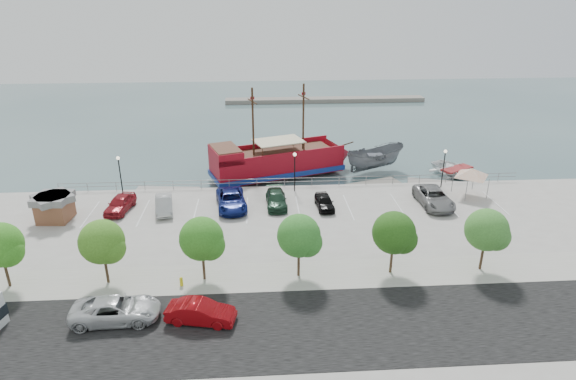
{
  "coord_description": "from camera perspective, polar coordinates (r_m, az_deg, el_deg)",
  "views": [
    {
      "loc": [
        -3.82,
        -40.76,
        19.83
      ],
      "look_at": [
        -1.0,
        2.0,
        2.0
      ],
      "focal_mm": 30.0,
      "sensor_mm": 36.0,
      "label": 1
    }
  ],
  "objects": [
    {
      "name": "dock_mid",
      "position": [
        55.45,
        9.46,
        0.45
      ],
      "size": [
        7.99,
        4.69,
        0.44
      ],
      "primitive_type": "cube",
      "rotation": [
        0.0,
        0.0,
        0.35
      ],
      "color": "slate",
      "rests_on": "ground"
    },
    {
      "name": "tree_a",
      "position": [
        39.25,
        -30.84,
        -5.79
      ],
      "size": [
        3.3,
        3.2,
        5.0
      ],
      "color": "#473321",
      "rests_on": "sidewalk"
    },
    {
      "name": "ground",
      "position": [
        45.93,
        1.41,
        -4.38
      ],
      "size": [
        160.0,
        160.0,
        0.0
      ],
      "primitive_type": "plane",
      "color": "#3A5458"
    },
    {
      "name": "seawall_railing",
      "position": [
        52.39,
        0.67,
        0.97
      ],
      "size": [
        50.0,
        0.06,
        1.0
      ],
      "color": "gray",
      "rests_on": "land_slab"
    },
    {
      "name": "canopy_tent",
      "position": [
        52.85,
        21.03,
        2.4
      ],
      "size": [
        4.73,
        4.73,
        3.38
      ],
      "rotation": [
        0.0,
        0.0,
        0.18
      ],
      "color": "slate",
      "rests_on": "land_slab"
    },
    {
      "name": "dock_east",
      "position": [
        57.9,
        17.51,
        0.63
      ],
      "size": [
        7.4,
        4.03,
        0.41
      ],
      "primitive_type": "cube",
      "rotation": [
        0.0,
        0.0,
        -0.3
      ],
      "color": "gray",
      "rests_on": "ground"
    },
    {
      "name": "street",
      "position": [
        31.95,
        4.07,
        -15.83
      ],
      "size": [
        100.0,
        8.0,
        0.04
      ],
      "primitive_type": "cube",
      "color": "black",
      "rests_on": "land_slab"
    },
    {
      "name": "tree_e",
      "position": [
        36.25,
        12.68,
        -5.14
      ],
      "size": [
        3.3,
        3.2,
        5.0
      ],
      "color": "#473321",
      "rests_on": "sidewalk"
    },
    {
      "name": "patrol_boat",
      "position": [
        60.15,
        10.26,
        3.49
      ],
      "size": [
        8.39,
        5.39,
        3.04
      ],
      "primitive_type": "imported",
      "rotation": [
        0.0,
        0.0,
        1.91
      ],
      "color": "slate",
      "rests_on": "ground"
    },
    {
      "name": "dock_west",
      "position": [
        55.0,
        -14.14,
        -0.16
      ],
      "size": [
        7.11,
        2.67,
        0.4
      ],
      "primitive_type": "cube",
      "rotation": [
        0.0,
        0.0,
        -0.1
      ],
      "color": "gray",
      "rests_on": "ground"
    },
    {
      "name": "street_van",
      "position": [
        33.84,
        -19.72,
        -13.2
      ],
      "size": [
        5.72,
        2.8,
        1.56
      ],
      "primitive_type": "imported",
      "rotation": [
        0.0,
        0.0,
        1.61
      ],
      "color": "#BCBEC0",
      "rests_on": "street"
    },
    {
      "name": "parked_car_c",
      "position": [
        47.47,
        -6.74,
        -1.18
      ],
      "size": [
        3.48,
        6.23,
        1.65
      ],
      "primitive_type": "imported",
      "rotation": [
        0.0,
        0.0,
        0.13
      ],
      "color": "navy",
      "rests_on": "land_slab"
    },
    {
      "name": "parked_car_a",
      "position": [
        49.22,
        -19.29,
        -1.53
      ],
      "size": [
        2.57,
        4.8,
        1.55
      ],
      "primitive_type": "imported",
      "rotation": [
        0.0,
        0.0,
        -0.17
      ],
      "color": "maroon",
      "rests_on": "land_slab"
    },
    {
      "name": "tree_c",
      "position": [
        35.09,
        -9.97,
        -5.9
      ],
      "size": [
        3.3,
        3.2,
        5.0
      ],
      "color": "#473321",
      "rests_on": "sidewalk"
    },
    {
      "name": "sidewalk",
      "position": [
        36.79,
        2.83,
        -10.03
      ],
      "size": [
        100.0,
        4.0,
        0.05
      ],
      "primitive_type": "cube",
      "color": "#9C988C",
      "rests_on": "land_slab"
    },
    {
      "name": "far_shore",
      "position": [
        98.88,
        4.42,
        10.61
      ],
      "size": [
        40.0,
        3.0,
        0.8
      ],
      "primitive_type": "cube",
      "color": "gray",
      "rests_on": "ground"
    },
    {
      "name": "tree_d",
      "position": [
        34.98,
        1.55,
        -5.62
      ],
      "size": [
        3.3,
        3.2,
        5.0
      ],
      "color": "#473321",
      "rests_on": "sidewalk"
    },
    {
      "name": "street_sedan",
      "position": [
        32.31,
        -10.31,
        -14.07
      ],
      "size": [
        4.68,
        2.39,
        1.47
      ],
      "primitive_type": "imported",
      "rotation": [
        0.0,
        0.0,
        1.38
      ],
      "color": "maroon",
      "rests_on": "street"
    },
    {
      "name": "shed",
      "position": [
        49.45,
        -25.96,
        -1.8
      ],
      "size": [
        3.26,
        3.26,
        2.49
      ],
      "rotation": [
        0.0,
        0.0,
        -0.08
      ],
      "color": "brown",
      "rests_on": "land_slab"
    },
    {
      "name": "parked_car_e",
      "position": [
        47.27,
        4.34,
        -1.39
      ],
      "size": [
        1.79,
        4.0,
        1.34
      ],
      "primitive_type": "imported",
      "rotation": [
        0.0,
        0.0,
        0.06
      ],
      "color": "black",
      "rests_on": "land_slab"
    },
    {
      "name": "parked_car_b",
      "position": [
        47.92,
        -14.48,
        -1.65
      ],
      "size": [
        2.31,
        4.68,
        1.48
      ],
      "primitive_type": "imported",
      "rotation": [
        0.0,
        0.0,
        0.17
      ],
      "color": "#ACACAC",
      "rests_on": "land_slab"
    },
    {
      "name": "pirate_ship",
      "position": [
        57.78,
        -0.09,
        3.49
      ],
      "size": [
        18.46,
        10.5,
        11.45
      ],
      "rotation": [
        0.0,
        0.0,
        0.34
      ],
      "color": "maroon",
      "rests_on": "ground"
    },
    {
      "name": "lamp_post_right",
      "position": [
        53.96,
        18.02,
        3.21
      ],
      "size": [
        0.36,
        0.36,
        4.28
      ],
      "color": "black",
      "rests_on": "land_slab"
    },
    {
      "name": "lamp_post_mid",
      "position": [
        50.33,
        0.8,
        2.98
      ],
      "size": [
        0.36,
        0.36,
        4.28
      ],
      "color": "black",
      "rests_on": "land_slab"
    },
    {
      "name": "tree_f",
      "position": [
        38.77,
        22.7,
        -4.55
      ],
      "size": [
        3.3,
        3.2,
        5.0
      ],
      "color": "#473321",
      "rests_on": "sidewalk"
    },
    {
      "name": "lamp_post_left",
      "position": [
        52.15,
        -19.34,
        2.38
      ],
      "size": [
        0.36,
        0.36,
        4.28
      ],
      "color": "black",
      "rests_on": "land_slab"
    },
    {
      "name": "speedboat",
      "position": [
        61.11,
        19.35,
        2.02
      ],
      "size": [
        7.28,
        8.03,
        1.36
      ],
      "primitive_type": "imported",
      "rotation": [
        0.0,
        0.0,
        0.5
      ],
      "color": "white",
      "rests_on": "ground"
    },
    {
      "name": "parked_car_d",
      "position": [
        47.6,
        -1.41,
        -1.11
      ],
      "size": [
        2.12,
        4.9,
        1.4
      ],
      "primitive_type": "imported",
      "rotation": [
        0.0,
        0.0,
        0.03
      ],
      "color": "#183423",
      "rests_on": "land_slab"
    },
    {
      "name": "tree_b",
      "position": [
        36.56,
        -21.0,
        -5.94
      ],
      "size": [
        3.3,
        3.2,
        5.0
      ],
      "color": "#473321",
      "rests_on": "sidewalk"
    },
    {
      "name": "parked_car_g",
      "position": [
        49.85,
        16.9,
        -0.84
      ],
      "size": [
        2.89,
        6.05,
        1.66
      ],
      "primitive_type": "imported",
      "rotation": [
        0.0,
        0.0,
        0.02
      ],
      "color": "gray",
      "rests_on": "land_slab"
    },
    {
      "name": "fire_hydrant",
      "position": [
        36.17,
        -12.53,
        -10.52
      ],
      "size": [
        0.26,
        0.26,
        0.74
      ],
      "rotation": [
        0.0,
        0.0,
        0.19
      ],
      "color": "yellow",
      "rests_on": "sidewalk"
    }
  ]
}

